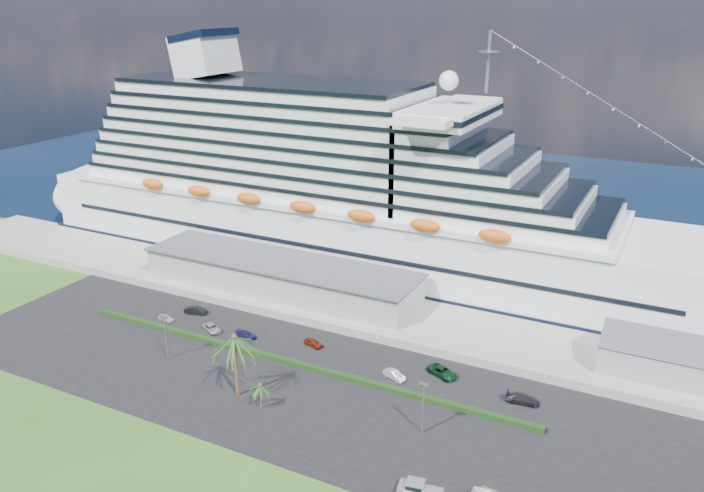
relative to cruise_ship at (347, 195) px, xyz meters
The scene contains 21 objects.
ground 69.56m from the cruise_ship, 71.40° to the right, with size 420.00×420.00×0.00m, color #2F551C.
asphalt_lot 59.58m from the cruise_ship, 67.89° to the right, with size 140.00×38.00×0.12m, color black.
wharf 35.90m from the cruise_ship, 48.10° to the right, with size 240.00×20.00×1.80m, color gray.
water 71.40m from the cruise_ship, 71.93° to the left, with size 420.00×160.00×0.02m, color black.
cruise_ship is the anchor object (origin of this frame).
terminal_building 26.92m from the cruise_ship, 98.22° to the right, with size 61.00×15.00×6.30m.
port_shed 78.32m from the cruise_ship, 18.08° to the right, with size 24.00×12.31×7.37m.
hedge 52.41m from the cruise_ship, 74.26° to the right, with size 88.00×1.10×0.90m, color black.
lamp_post_left 57.50m from the cruise_ship, 96.59° to the right, with size 1.60×0.35×8.27m.
lamp_post_right 70.64m from the cruise_ship, 53.44° to the right, with size 1.60×0.35×8.27m.
palm_tall 61.56m from the cruise_ship, 79.12° to the right, with size 8.82×8.82×11.13m.
palm_short 65.13m from the cruise_ship, 74.52° to the right, with size 3.53×3.53×4.56m.
parked_car_0 50.25m from the cruise_ship, 110.65° to the right, with size 1.50×3.72×1.27m, color silver.
parked_car_1 44.59m from the cruise_ship, 109.22° to the right, with size 1.60×4.60×1.51m, color black.
parked_car_2 47.28m from the cruise_ship, 97.84° to the right, with size 2.17×4.71×1.31m, color #9FA1A8.
parked_car_3 46.15m from the cruise_ship, 88.30° to the right, with size 1.74×4.27×1.24m, color #1B154C.
parked_car_4 45.66m from the cruise_ship, 70.67° to the right, with size 1.57×3.90×1.33m, color maroon.
parked_car_5 56.55m from the cruise_ship, 54.15° to the right, with size 1.47×4.20×1.38m, color #B9BCC1.
parked_car_6 57.50m from the cruise_ship, 45.63° to the right, with size 2.60×5.63×1.56m, color #0D3419.
parked_car_7 68.94m from the cruise_ship, 38.31° to the right, with size 2.13×5.25×1.52m, color black.
pickup_truck 84.49m from the cruise_ship, 56.12° to the right, with size 6.13×3.08×2.06m.
Camera 1 is at (49.56, -72.17, 59.89)m, focal length 35.00 mm.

